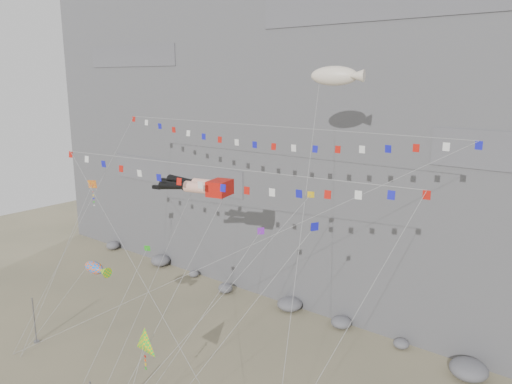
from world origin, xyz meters
TOP-DOWN VIEW (x-y plane):
  - cliff at (0.00, 32.00)m, footprint 80.00×28.00m
  - talus_boulders at (0.00, 17.00)m, footprint 60.00×3.00m
  - anchor_pole_left at (-14.22, -2.64)m, footprint 0.12×0.12m
  - legs_kite at (-0.55, 4.93)m, footprint 6.83×13.80m
  - flag_banner_upper at (1.51, 10.54)m, footprint 33.78×15.88m
  - flag_banner_lower at (2.18, 3.47)m, footprint 30.09×8.66m
  - harlequin_kite at (-13.29, 3.61)m, footprint 1.67×9.36m
  - fish_windsock at (-8.63, 0.20)m, footprint 6.34×5.45m
  - delta_kite at (1.72, -2.99)m, footprint 3.08×4.69m
  - blimp_windsock at (8.12, 10.37)m, footprint 6.76×14.78m
  - small_kite_a at (-3.47, 7.30)m, footprint 2.69×13.40m
  - small_kite_b at (5.27, 5.11)m, footprint 4.62×10.37m
  - small_kite_c at (-1.93, 0.42)m, footprint 0.98×8.81m
  - small_kite_d at (7.56, 7.86)m, footprint 7.11×16.49m
  - small_kite_e at (12.13, 1.24)m, footprint 9.33×6.99m

SIDE VIEW (x-z plane):
  - talus_boulders at x=0.00m, z-range 0.00..1.20m
  - anchor_pole_left at x=-14.22m, z-range 0.00..4.35m
  - delta_kite at x=1.72m, z-range 1.79..9.46m
  - fish_windsock at x=-8.63m, z-range 2.63..12.73m
  - small_kite_c at x=-1.93m, z-range 3.76..17.28m
  - small_kite_b at x=5.27m, z-range 4.08..20.29m
  - harlequin_kite at x=-13.29m, z-range 5.61..21.70m
  - small_kite_a at x=-3.47m, z-range 4.63..24.01m
  - small_kite_d at x=7.56m, z-range 3.25..25.95m
  - small_kite_e at x=12.13m, z-range 5.44..23.86m
  - legs_kite at x=-0.55m, z-range 5.26..24.85m
  - flag_banner_lower at x=2.18m, z-range 6.80..27.34m
  - flag_banner_upper at x=1.51m, z-range 4.85..34.12m
  - blimp_windsock at x=8.12m, z-range 9.74..37.18m
  - cliff at x=0.00m, z-range 0.00..50.00m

